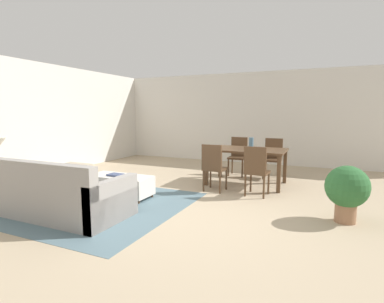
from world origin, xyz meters
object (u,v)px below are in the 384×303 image
at_px(couch, 56,196).
at_px(dining_chair_near_left, 213,165).
at_px(dining_table, 247,153).
at_px(book_on_ottoman, 115,175).
at_px(potted_plant, 347,189).
at_px(ottoman_table, 120,185).
at_px(vase_centerpiece, 251,143).
at_px(dining_chair_far_left, 238,154).
at_px(dining_chair_near_right, 256,168).
at_px(dining_chair_far_right, 273,156).
at_px(side_table, 0,176).

relative_size(couch, dining_chair_near_left, 2.36).
distance_m(dining_table, book_on_ottoman, 2.73).
height_order(couch, potted_plant, couch).
distance_m(ottoman_table, dining_table, 2.69).
bearing_deg(vase_centerpiece, dining_chair_far_left, 121.05).
xyz_separation_m(dining_chair_near_right, dining_chair_far_right, (0.01, 1.74, 0.00)).
xyz_separation_m(vase_centerpiece, book_on_ottoman, (-1.99, -1.97, -0.47)).
distance_m(vase_centerpiece, potted_plant, 2.44).
bearing_deg(dining_table, book_on_ottoman, -134.28).
distance_m(dining_chair_far_left, vase_centerpiece, 1.06).
distance_m(ottoman_table, dining_chair_far_right, 3.59).
xyz_separation_m(side_table, potted_plant, (5.32, 1.36, 0.02)).
bearing_deg(potted_plant, dining_table, 138.10).
height_order(dining_chair_near_right, dining_chair_far_right, same).
distance_m(dining_chair_near_left, book_on_ottoman, 1.83).
relative_size(ottoman_table, dining_chair_far_right, 1.28).
bearing_deg(side_table, couch, -3.24).
xyz_separation_m(side_table, dining_chair_near_left, (3.07, 2.14, 0.07)).
distance_m(vase_centerpiece, book_on_ottoman, 2.84).
bearing_deg(ottoman_table, dining_chair_near_right, 25.10).
relative_size(dining_chair_near_left, dining_chair_near_right, 1.00).
bearing_deg(dining_chair_far_right, couch, -122.37).
bearing_deg(ottoman_table, dining_table, 46.12).
bearing_deg(side_table, dining_chair_far_right, 44.86).
bearing_deg(dining_chair_far_right, vase_centerpiece, -110.32).
relative_size(dining_chair_near_left, dining_chair_far_right, 1.00).
height_order(side_table, book_on_ottoman, side_table).
xyz_separation_m(dining_table, book_on_ottoman, (-1.90, -1.95, -0.26)).
xyz_separation_m(couch, ottoman_table, (0.27, 1.17, -0.06)).
xyz_separation_m(dining_chair_far_left, book_on_ottoman, (-1.47, -2.82, -0.11)).
distance_m(dining_chair_far_left, dining_chair_far_right, 0.83).
height_order(ottoman_table, dining_chair_far_left, dining_chair_far_left).
bearing_deg(vase_centerpiece, dining_chair_far_right, 69.68).
distance_m(couch, dining_table, 3.75).
bearing_deg(dining_chair_near_right, dining_chair_far_left, 115.39).
bearing_deg(vase_centerpiece, dining_chair_near_left, -120.27).
xyz_separation_m(dining_chair_near_right, book_on_ottoman, (-2.30, -1.08, -0.11)).
xyz_separation_m(dining_chair_near_right, dining_chair_far_left, (-0.82, 1.74, 0.00)).
height_order(dining_chair_far_right, potted_plant, dining_chair_far_right).
distance_m(couch, dining_chair_far_right, 4.69).
bearing_deg(dining_chair_near_left, dining_table, 63.62).
bearing_deg(couch, potted_plant, 20.14).
distance_m(side_table, vase_centerpiece, 4.70).
relative_size(side_table, dining_chair_near_right, 0.62).
relative_size(dining_chair_near_left, dining_chair_far_left, 1.00).
xyz_separation_m(couch, dining_chair_far_right, (2.51, 3.95, 0.23)).
height_order(ottoman_table, dining_table, dining_table).
height_order(dining_chair_far_left, potted_plant, dining_chair_far_left).
bearing_deg(dining_table, vase_centerpiece, 13.08).
distance_m(couch, vase_centerpiece, 3.84).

